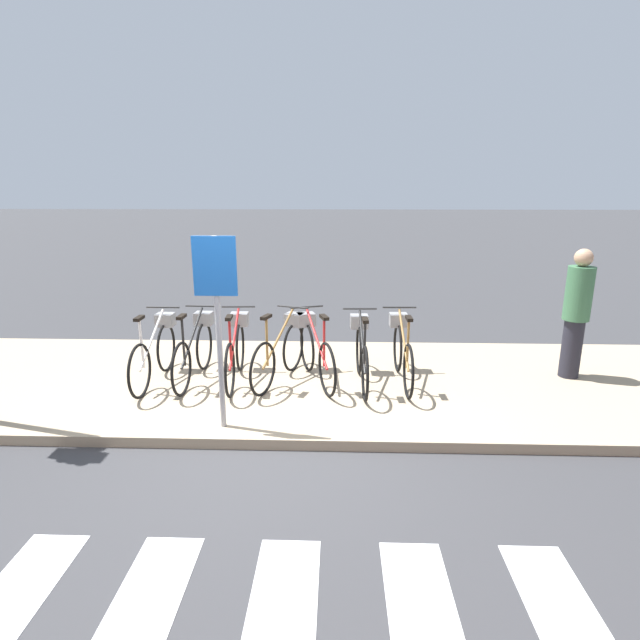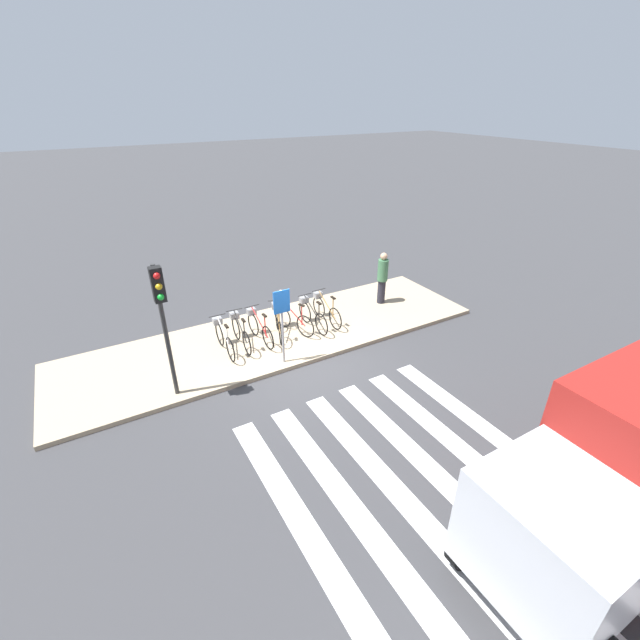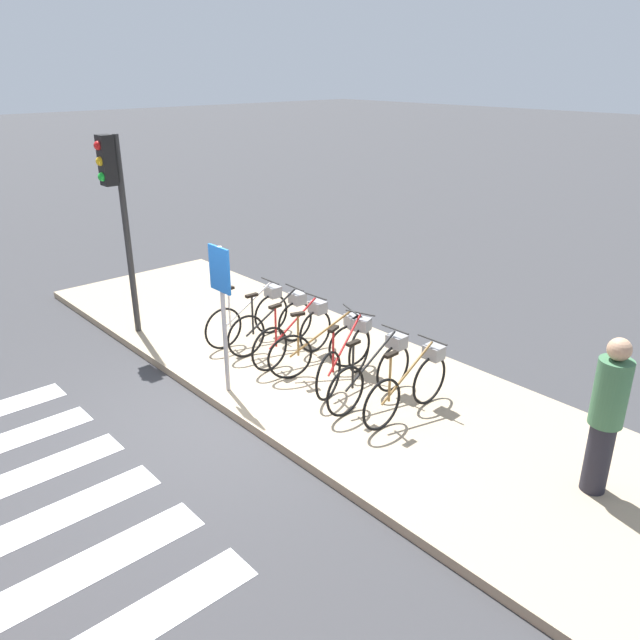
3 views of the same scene
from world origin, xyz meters
The scene contains 11 objects.
ground_plane centered at (0.00, 0.00, 0.00)m, with size 120.00×120.00×0.00m, color #38383A.
sidewalk centered at (0.00, 1.71, 0.06)m, with size 12.29×3.42×0.12m.
parked_bicycle_0 centered at (-1.62, 1.60, 0.56)m, with size 0.46×1.62×1.00m.
parked_bicycle_1 centered at (-1.11, 1.69, 0.56)m, with size 0.46×1.62×1.00m.
parked_bicycle_2 centered at (-0.56, 1.67, 0.56)m, with size 0.46×1.62×1.00m.
parked_bicycle_3 centered at (0.06, 1.69, 0.56)m, with size 0.65×1.55×1.00m.
parked_bicycle_4 centered at (0.49, 1.70, 0.56)m, with size 0.65×1.55×1.00m.
parked_bicycle_5 centered at (1.11, 1.60, 0.56)m, with size 0.46×1.62×1.00m.
parked_bicycle_6 centered at (1.66, 1.70, 0.56)m, with size 0.46×1.62×1.00m.
pedestrian centered at (3.98, 1.94, 1.05)m, with size 0.34×0.34×1.75m.
sign_post centered at (-0.44, 0.29, 1.52)m, with size 0.44×0.07×2.06m.
Camera 1 is at (0.78, -4.62, 2.63)m, focal length 28.00 mm.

